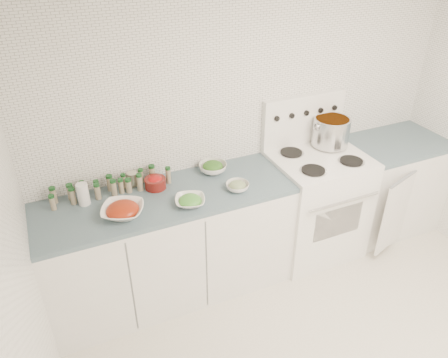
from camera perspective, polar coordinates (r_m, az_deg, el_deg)
room_walls at (r=2.28m, az=21.24°, el=1.20°), size 3.54×3.04×2.52m
counter_left at (r=3.40m, az=-7.05°, el=-8.57°), size 1.85×0.62×0.90m
stove at (r=3.85m, az=11.68°, el=-2.85°), size 0.76×0.70×1.36m
counter_right at (r=4.36m, az=20.55°, el=-0.74°), size 0.89×0.75×0.90m
stock_pot at (r=3.77m, az=13.80°, el=6.19°), size 0.33×0.31×0.23m
bowl_tomato at (r=2.98m, az=-13.09°, el=-3.98°), size 0.37×0.37×0.09m
bowl_snowpea at (r=3.02m, az=-4.45°, el=-2.85°), size 0.26×0.26×0.07m
bowl_broccoli at (r=3.38m, az=-1.47°, el=1.57°), size 0.25×0.25×0.09m
bowl_zucchini at (r=3.17m, az=1.77°, el=-0.92°), size 0.17×0.17×0.07m
bowl_pepper at (r=3.22m, az=-8.97°, el=-0.43°), size 0.15×0.15×0.10m
salt_canister at (r=3.14m, az=-17.92°, el=-1.90°), size 0.09×0.09×0.16m
tin_can at (r=3.28m, az=-11.85°, el=0.02°), size 0.10×0.10×0.10m
spice_cluster at (r=3.22m, az=-14.80°, el=-0.86°), size 0.86×0.15×0.13m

